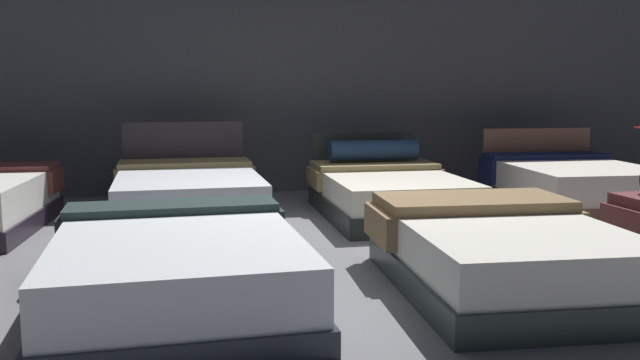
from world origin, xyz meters
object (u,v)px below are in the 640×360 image
bed_2 (501,253)px  bed_6 (388,192)px  bed_7 (573,186)px  bed_5 (188,197)px  bed_1 (178,268)px

bed_2 → bed_6: bed_6 is taller
bed_6 → bed_7: 2.22m
bed_2 → bed_5: (-2.14, 2.77, 0.02)m
bed_5 → bed_7: bed_5 is taller
bed_2 → bed_6: bearing=92.1°
bed_6 → bed_7: bearing=0.4°
bed_1 → bed_7: 5.20m
bed_7 → bed_1: bearing=-145.8°
bed_2 → bed_5: 3.50m
bed_1 → bed_2: 2.20m
bed_1 → bed_2: bed_2 is taller
bed_1 → bed_6: size_ratio=1.03×
bed_6 → bed_5: bearing=179.6°
bed_1 → bed_7: bed_7 is taller
bed_5 → bed_6: (2.14, -0.01, -0.01)m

